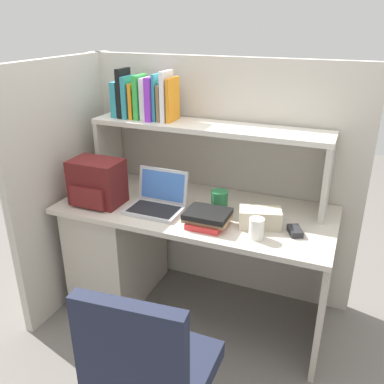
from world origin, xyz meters
TOP-DOWN VIEW (x-y plane):
  - ground_plane at (0.00, 0.00)m, footprint 8.00×8.00m
  - desk at (-0.39, 0.00)m, footprint 1.60×0.70m
  - cubicle_partition_rear at (0.00, 0.38)m, footprint 1.84×0.05m
  - cubicle_partition_left at (-0.85, -0.05)m, footprint 0.05×1.06m
  - overhead_hutch at (0.00, 0.20)m, footprint 1.44×0.28m
  - reference_books_on_shelf at (-0.42, 0.20)m, footprint 0.40×0.18m
  - laptop at (-0.20, -0.10)m, footprint 0.31×0.25m
  - backpack at (-0.57, -0.16)m, footprint 0.30×0.23m
  - computer_mouse at (0.59, -0.10)m, footprint 0.10×0.12m
  - paper_cup at (0.42, -0.22)m, footprint 0.08×0.08m
  - tissue_box at (0.40, -0.09)m, footprint 0.24×0.18m
  - snack_canister at (0.15, -0.00)m, footprint 0.10×0.10m
  - desk_book_stack at (0.14, -0.18)m, footprint 0.23×0.19m

SIDE VIEW (x-z plane):
  - ground_plane at x=0.00m, z-range 0.00..0.00m
  - desk at x=-0.39m, z-range 0.04..0.77m
  - computer_mouse at x=0.59m, z-range 0.73..0.76m
  - desk_book_stack at x=0.14m, z-range 0.73..0.81m
  - cubicle_partition_rear at x=0.00m, z-range 0.00..1.55m
  - cubicle_partition_left at x=-0.85m, z-range 0.00..1.55m
  - tissue_box at x=0.40m, z-range 0.73..0.83m
  - laptop at x=-0.20m, z-range 0.67..0.89m
  - paper_cup at x=0.42m, z-range 0.73..0.84m
  - snack_canister at x=0.15m, z-range 0.73..0.86m
  - backpack at x=-0.57m, z-range 0.73..0.99m
  - overhead_hutch at x=0.00m, z-range 0.86..1.31m
  - reference_books_on_shelf at x=-0.42m, z-range 1.16..1.46m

